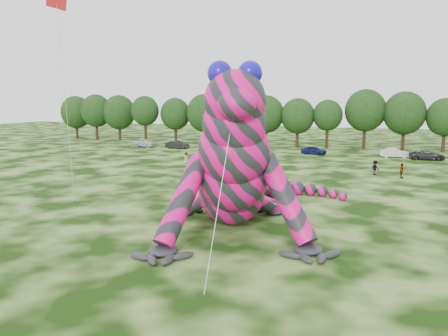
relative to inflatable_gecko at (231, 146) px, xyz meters
name	(u,v)px	position (x,y,z in m)	size (l,w,h in m)	color
ground	(194,248)	(-0.14, -6.33, -5.43)	(240.00, 240.00, 0.00)	#16330A
inflatable_gecko	(231,146)	(0.00, 0.00, 0.00)	(18.31, 21.74, 10.87)	#E10B79
flying_kite	(58,19)	(-11.95, -2.72, 8.80)	(3.34, 4.35, 16.26)	red
tree_0	(76,117)	(-54.70, 52.91, -0.68)	(6.91, 6.22, 9.51)	black
tree_1	(96,117)	(-48.49, 51.72, -0.53)	(6.74, 6.07, 9.81)	black
tree_2	(119,118)	(-43.16, 52.43, -0.61)	(7.04, 6.34, 9.64)	black
tree_3	(145,119)	(-35.86, 50.74, -0.71)	(5.81, 5.23, 9.44)	black
tree_4	(175,120)	(-29.78, 52.38, -0.91)	(6.22, 5.60, 9.06)	black
tree_5	(204,119)	(-23.26, 52.11, -0.54)	(7.16, 6.44, 9.80)	black
tree_6	(228,120)	(-17.70, 50.36, -0.69)	(6.52, 5.86, 9.49)	black
tree_7	(266,121)	(-10.22, 50.48, -0.70)	(6.68, 6.01, 9.48)	black
tree_8	(298,123)	(-4.36, 50.66, -0.96)	(6.14, 5.53, 8.94)	black
tree_9	(327,124)	(0.93, 51.02, -1.10)	(5.27, 4.74, 8.68)	black
tree_10	(365,119)	(7.26, 52.25, -0.18)	(7.09, 6.38, 10.50)	black
tree_11	(404,121)	(13.65, 51.87, -0.40)	(7.01, 6.31, 10.07)	black
tree_12	(445,125)	(19.87, 51.41, -0.95)	(5.99, 5.39, 8.97)	black
car_0	(145,143)	(-31.02, 41.89, -4.68)	(1.77, 4.41, 1.50)	silver
car_1	(177,145)	(-24.14, 41.39, -4.74)	(1.48, 4.24, 1.40)	black
car_2	(234,148)	(-13.24, 40.52, -4.77)	(2.20, 4.77, 1.33)	maroon
car_3	(257,149)	(-8.89, 39.74, -4.71)	(2.03, 4.99, 1.45)	#B9BEC3
car_4	(314,150)	(0.09, 40.99, -4.76)	(1.59, 3.95, 1.35)	#0E144A
car_5	(395,153)	(12.16, 41.36, -4.72)	(1.52, 4.35, 1.43)	beige
car_6	(427,155)	(16.51, 40.20, -4.75)	(2.27, 4.92, 1.37)	#28282B
spectator_0	(193,165)	(-10.90, 18.23, -4.54)	(0.66, 0.43, 1.80)	gray
spectator_2	(375,168)	(9.53, 24.05, -4.60)	(1.08, 0.62, 1.67)	gray
spectator_3	(402,171)	(12.34, 22.75, -4.60)	(0.98, 0.41, 1.67)	gray
spectator_4	(186,158)	(-14.93, 25.00, -4.64)	(0.78, 0.51, 1.60)	gray
spectator_1	(217,169)	(-7.28, 16.49, -4.52)	(0.88, 0.69, 1.82)	gray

